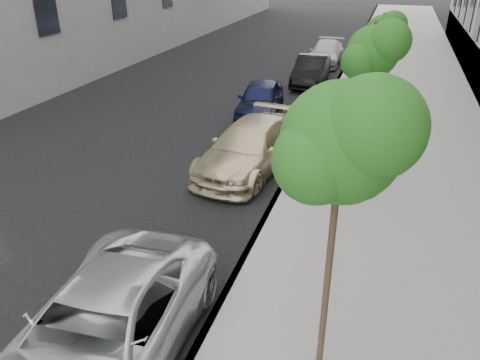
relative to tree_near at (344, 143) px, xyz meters
The scene contains 10 objects.
sidewalk 22.86m from the tree_near, 87.27° to the left, with size 6.40×72.00×0.14m, color gray.
curb 22.93m from the tree_near, 95.21° to the left, with size 0.15×72.00×0.14m, color #9E9B93.
tree_near is the anchor object (origin of this frame).
tree_mid 6.50m from the tree_near, 90.00° to the left, with size 1.63×1.43×4.57m.
tree_far 13.01m from the tree_near, 90.00° to the left, with size 1.64×1.44×4.08m.
minivan 4.74m from the tree_near, 166.00° to the right, with size 2.42×5.25×1.46m, color silver.
suv 8.64m from the tree_near, 114.58° to the left, with size 2.03×4.99×1.45m, color #CBBB91.
sedan_blue 13.58m from the tree_near, 109.61° to the left, with size 1.64×4.08×1.39m, color black.
sedan_black 18.64m from the tree_near, 100.45° to the left, with size 1.47×4.23×1.39m, color black.
sedan_rear 23.48m from the tree_near, 98.23° to the left, with size 1.83×4.50×1.31m, color #9E9FA6.
Camera 1 is at (3.64, -3.91, 6.09)m, focal length 35.00 mm.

